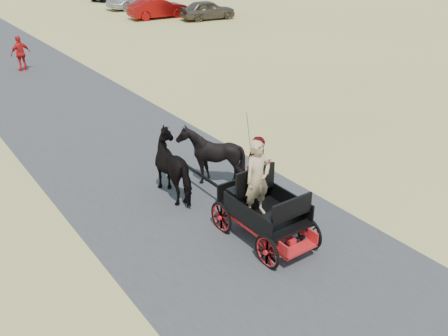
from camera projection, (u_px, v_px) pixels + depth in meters
ground at (206, 214)px, 12.72m from camera, size 140.00×140.00×0.00m
road at (206, 214)px, 12.72m from camera, size 6.00×140.00×0.01m
carriage at (264, 225)px, 11.59m from camera, size 1.30×2.40×0.72m
horse_left at (177, 166)px, 13.28m from camera, size 0.91×2.01×1.70m
horse_right at (211, 156)px, 13.85m from camera, size 1.37×1.54×1.70m
driver_man at (258, 179)px, 10.97m from camera, size 0.66×0.43×1.80m
passenger_woman at (259, 168)px, 11.68m from camera, size 0.77×0.60×1.58m
pedestrian at (21, 53)px, 24.51m from camera, size 1.08×0.62×1.73m
car_a at (208, 10)px, 37.52m from camera, size 4.37×2.24×1.42m
car_b at (158, 8)px, 38.05m from camera, size 4.62×1.82×1.50m
car_c at (135, 0)px, 42.26m from camera, size 5.22×2.54×1.46m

